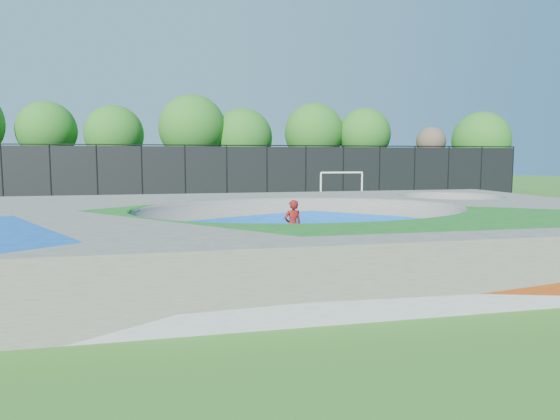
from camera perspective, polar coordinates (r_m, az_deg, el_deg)
The scene contains 7 objects.
ground at distance 16.39m, azimuth 2.57°, elevation -4.89°, with size 120.00×120.00×0.00m, color #2A621B.
skate_deck at distance 16.27m, azimuth 2.58°, elevation -2.30°, with size 22.00×14.00×1.50m, color gray.
skater at distance 16.53m, azimuth 1.46°, elevation -1.80°, with size 0.62×0.41×1.71m, color red.
skateboard at distance 16.66m, azimuth 1.45°, elevation -4.63°, with size 0.78×0.22×0.05m, color black.
soccer_goal at distance 35.57m, azimuth 7.06°, elevation 3.32°, with size 3.19×0.12×2.11m.
fence at distance 36.79m, azimuth -6.10°, elevation 4.41°, with size 48.09×0.09×4.04m.
treeline at distance 41.69m, azimuth -10.11°, elevation 8.67°, with size 53.96×7.81×8.50m.
Camera 1 is at (-4.26, -15.52, 3.10)m, focal length 32.00 mm.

